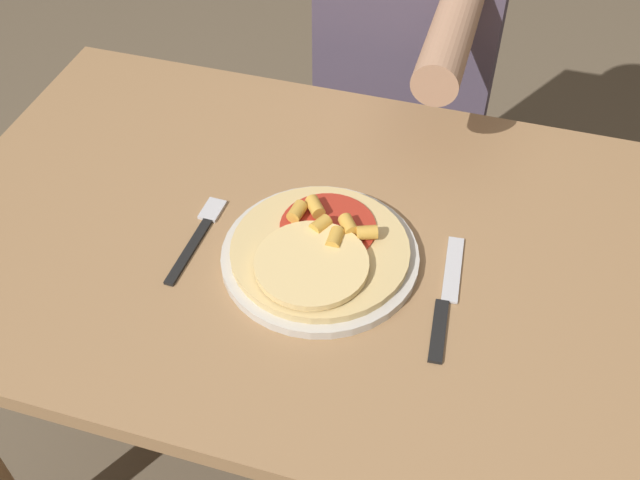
{
  "coord_description": "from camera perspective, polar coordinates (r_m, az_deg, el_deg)",
  "views": [
    {
      "loc": [
        0.24,
        -0.71,
        1.51
      ],
      "look_at": [
        0.04,
        -0.04,
        0.77
      ],
      "focal_mm": 42.0,
      "sensor_mm": 36.0,
      "label": 1
    }
  ],
  "objects": [
    {
      "name": "ground_plane",
      "position": [
        1.69,
        -0.89,
        -17.21
      ],
      "size": [
        8.0,
        8.0,
        0.0
      ],
      "primitive_type": "plane",
      "color": "brown"
    },
    {
      "name": "dining_table",
      "position": [
        1.17,
        -1.22,
        -3.86
      ],
      "size": [
        1.1,
        0.72,
        0.73
      ],
      "color": "#9E754C",
      "rests_on": "ground_plane"
    },
    {
      "name": "plate",
      "position": [
        1.04,
        -0.0,
        -1.25
      ],
      "size": [
        0.28,
        0.28,
        0.01
      ],
      "color": "beige",
      "rests_on": "dining_table"
    },
    {
      "name": "pizza",
      "position": [
        1.03,
        -0.05,
        -0.76
      ],
      "size": [
        0.25,
        0.25,
        0.04
      ],
      "color": "#DBBC7A",
      "rests_on": "plate"
    },
    {
      "name": "fork",
      "position": [
        1.09,
        -9.22,
        0.48
      ],
      "size": [
        0.03,
        0.18,
        0.0
      ],
      "color": "black",
      "rests_on": "dining_table"
    },
    {
      "name": "knife",
      "position": [
        1.01,
        9.59,
        -4.4
      ],
      "size": [
        0.03,
        0.22,
        0.0
      ],
      "color": "black",
      "rests_on": "dining_table"
    },
    {
      "name": "person_diner",
      "position": [
        1.54,
        6.95,
        14.56
      ],
      "size": [
        0.34,
        0.52,
        1.22
      ],
      "color": "#2D2D38",
      "rests_on": "ground_plane"
    }
  ]
}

